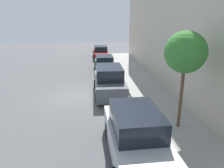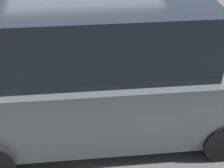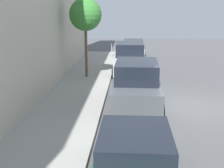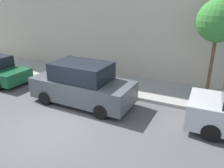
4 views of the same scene
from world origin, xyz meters
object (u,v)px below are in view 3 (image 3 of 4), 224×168
parked_suv_second (129,59)px  street_tree (85,15)px  parking_meter_near (112,46)px  parked_sedan_fourth (135,164)px  parked_sedan_nearest (133,49)px  parked_suv_third (136,86)px

parked_suv_second → street_tree: 4.23m
parked_suv_second → parking_meter_near: (1.52, -6.19, 0.08)m
parked_sedan_fourth → street_tree: 12.34m
parking_meter_near → street_tree: (1.02, 8.07, 2.74)m
parked_suv_second → street_tree: size_ratio=1.06×
parked_suv_second → parked_sedan_nearest: bearing=-92.7°
parked_sedan_nearest → parked_suv_third: parked_suv_third is taller
parked_suv_third → street_tree: 6.60m
parked_sedan_fourth → street_tree: (2.72, -11.65, 3.03)m
parked_sedan_fourth → parking_meter_near: 19.80m
parked_sedan_nearest → parking_meter_near: bearing=7.7°
parked_sedan_nearest → parked_sedan_fourth: size_ratio=1.00×
parked_sedan_nearest → parked_suv_third: bearing=90.1°
parking_meter_near → street_tree: 8.58m
parked_sedan_nearest → parked_suv_second: (0.31, 6.44, 0.21)m
parked_sedan_nearest → parking_meter_near: size_ratio=3.22×
parked_suv_third → parked_sedan_nearest: bearing=-89.9°
parked_sedan_nearest → parked_suv_second: size_ratio=0.93×
parked_sedan_nearest → street_tree: size_ratio=0.99×
parked_suv_third → parked_sedan_fourth: 6.41m
parked_sedan_fourth → parked_suv_second: bearing=-89.2°
parked_suv_second → parking_meter_near: 6.38m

